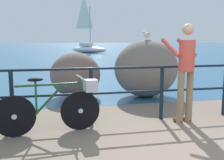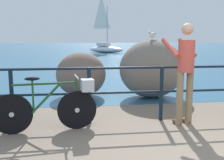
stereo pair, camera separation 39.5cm
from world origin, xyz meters
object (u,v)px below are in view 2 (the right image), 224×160
object	(u,v)px
bicycle	(54,103)
breakwater_boulder_main	(152,69)
seagull	(153,34)
person_at_railing	(185,69)
sailboat	(105,46)
breakwater_boulder_left	(81,75)

from	to	relation	value
bicycle	breakwater_boulder_main	distance (m)	3.24
bicycle	seagull	size ratio (longest dim) A/B	5.57
person_at_railing	sailboat	xyz separation A→B (m)	(1.06, 23.97, -0.28)
person_at_railing	seagull	bearing A→B (deg)	-13.99
breakwater_boulder_main	breakwater_boulder_left	xyz separation A→B (m)	(-1.82, 0.34, -0.16)
breakwater_boulder_main	breakwater_boulder_left	distance (m)	1.86
bicycle	breakwater_boulder_main	world-z (taller)	breakwater_boulder_main
bicycle	breakwater_boulder_main	bearing A→B (deg)	37.64
breakwater_boulder_left	breakwater_boulder_main	bearing A→B (deg)	-10.60
breakwater_boulder_main	sailboat	xyz separation A→B (m)	(1.02, 21.75, -0.04)
sailboat	bicycle	bearing A→B (deg)	-56.07
seagull	breakwater_boulder_left	bearing A→B (deg)	-48.12
bicycle	person_at_railing	size ratio (longest dim) A/B	0.95
bicycle	breakwater_boulder_left	size ratio (longest dim) A/B	1.29
person_at_railing	seagull	xyz separation A→B (m)	(0.06, 2.29, 0.63)
person_at_railing	breakwater_boulder_left	size ratio (longest dim) A/B	1.36
breakwater_boulder_main	seagull	world-z (taller)	seagull
bicycle	seagull	bearing A→B (deg)	38.28
bicycle	breakwater_boulder_main	xyz separation A→B (m)	(2.29, 2.27, 0.28)
sailboat	seagull	bearing A→B (deg)	-50.86
seagull	sailboat	distance (m)	21.72
bicycle	person_at_railing	distance (m)	2.31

